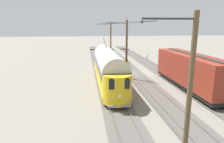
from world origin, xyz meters
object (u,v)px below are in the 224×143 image
vintage_streetcar (108,67)px  track_end_bumper (123,61)px  catenary_pole_foreground (110,40)px  boxcar_adjacent (190,70)px  catenary_pole_mid_far (189,85)px  switch_stand (147,56)px  catenary_pole_mid_near (126,49)px

vintage_streetcar → track_end_bumper: 14.88m
vintage_streetcar → catenary_pole_foreground: catenary_pole_foreground is taller
catenary_pole_foreground → track_end_bumper: bearing=110.7°
boxcar_adjacent → catenary_pole_foreground: (6.41, -21.84, 1.91)m
vintage_streetcar → catenary_pole_mid_far: size_ratio=2.13×
vintage_streetcar → boxcar_adjacent: 9.48m
catenary_pole_foreground → catenary_pole_mid_far: same height
catenary_pole_foreground → catenary_pole_mid_far: bearing=90.0°
boxcar_adjacent → track_end_bumper: bearing=-75.0°
catenary_pole_mid_far → switch_stand: 33.70m
catenary_pole_mid_near → track_end_bumper: (-1.88, -11.68, -3.68)m
boxcar_adjacent → catenary_pole_mid_far: 13.30m
catenary_pole_mid_near → track_end_bumper: size_ratio=4.34×
vintage_streetcar → catenary_pole_foreground: size_ratio=2.13×
switch_stand → catenary_pole_mid_far: bearing=76.3°
catenary_pole_mid_near → switch_stand: catenary_pole_mid_near is taller
catenary_pole_mid_far → switch_stand: catenary_pole_mid_far is taller
vintage_streetcar → catenary_pole_foreground: 19.31m
vintage_streetcar → boxcar_adjacent: (-9.05, 2.80, -0.09)m
switch_stand → track_end_bumper: (6.08, 4.22, -0.30)m
vintage_streetcar → boxcar_adjacent: vintage_streetcar is taller
track_end_bumper → switch_stand: bearing=-145.2°
boxcar_adjacent → catenary_pole_mid_near: bearing=-38.9°
catenary_pole_foreground → catenary_pole_mid_far: size_ratio=1.00×
catenary_pole_foreground → catenary_pole_mid_near: 16.67m
catenary_pole_foreground → boxcar_adjacent: bearing=106.4°
catenary_pole_mid_far → track_end_bumper: catenary_pole_mid_far is taller
track_end_bumper → vintage_streetcar: bearing=72.2°
catenary_pole_foreground → switch_stand: (-7.96, 0.77, -3.38)m
vintage_streetcar → catenary_pole_mid_near: 3.99m
catenary_pole_foreground → switch_stand: bearing=174.5°
catenary_pole_foreground → catenary_pole_mid_near: same height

